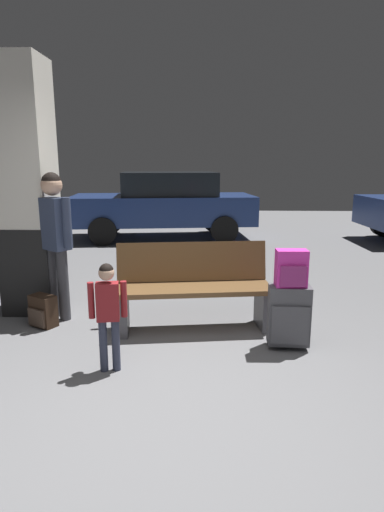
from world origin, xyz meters
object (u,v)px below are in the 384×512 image
object	(u,v)px
structural_pillar	(27,191)
backpack_dark_floor	(43,311)
child	(108,306)
suitcase	(289,316)
parked_car_far	(165,203)
bench	(194,287)
backpack_bright	(291,269)
adult	(55,230)

from	to	relation	value
structural_pillar	backpack_dark_floor	world-z (taller)	structural_pillar
child	backpack_dark_floor	bearing A→B (deg)	134.65
suitcase	parked_car_far	distance (m)	6.24
backpack_dark_floor	structural_pillar	bearing A→B (deg)	118.69
structural_pillar	bench	world-z (taller)	structural_pillar
backpack_bright	bench	bearing A→B (deg)	151.41
backpack_dark_floor	parked_car_far	bearing A→B (deg)	82.22
backpack_bright	backpack_dark_floor	bearing A→B (deg)	169.81
bench	parked_car_far	bearing A→B (deg)	98.84
structural_pillar	suitcase	bearing A→B (deg)	-19.34
suitcase	child	world-z (taller)	child
backpack_dark_floor	parked_car_far	distance (m)	5.60
child	adult	world-z (taller)	adult
suitcase	structural_pillar	bearing A→B (deg)	160.66
suitcase	child	distance (m)	1.67
bench	backpack_bright	size ratio (longest dim) A/B	4.87
backpack_bright	parked_car_far	distance (m)	6.22
backpack_bright	backpack_dark_floor	xyz separation A→B (m)	(-2.51, 0.45, -0.60)
backpack_bright	adult	world-z (taller)	adult
structural_pillar	child	xyz separation A→B (m)	(1.23, -1.48, -0.83)
structural_pillar	parked_car_far	bearing A→B (deg)	78.17
suitcase	adult	size ratio (longest dim) A/B	0.37
bench	adult	size ratio (longest dim) A/B	1.03
structural_pillar	bench	distance (m)	2.18
parked_car_far	bench	bearing A→B (deg)	-81.16
bench	adult	bearing A→B (deg)	171.84
bench	backpack_dark_floor	size ratio (longest dim) A/B	4.87
suitcase	backpack_bright	size ratio (longest dim) A/B	1.78
backpack_dark_floor	bench	bearing A→B (deg)	1.49
child	suitcase	bearing A→B (deg)	17.59
structural_pillar	adult	distance (m)	0.62
child	parked_car_far	distance (m)	6.47
adult	parked_car_far	size ratio (longest dim) A/B	0.38
bench	child	xyz separation A→B (m)	(-0.67, -0.99, 0.13)
suitcase	backpack_dark_floor	bearing A→B (deg)	169.82
suitcase	backpack_bright	world-z (taller)	backpack_bright
structural_pillar	child	size ratio (longest dim) A/B	3.06
suitcase	child	size ratio (longest dim) A/B	0.65
suitcase	backpack_bright	xyz separation A→B (m)	(0.00, -0.00, 0.45)
backpack_bright	parked_car_far	world-z (taller)	parked_car_far
child	parked_car_far	world-z (taller)	parked_car_far
bench	parked_car_far	world-z (taller)	parked_car_far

